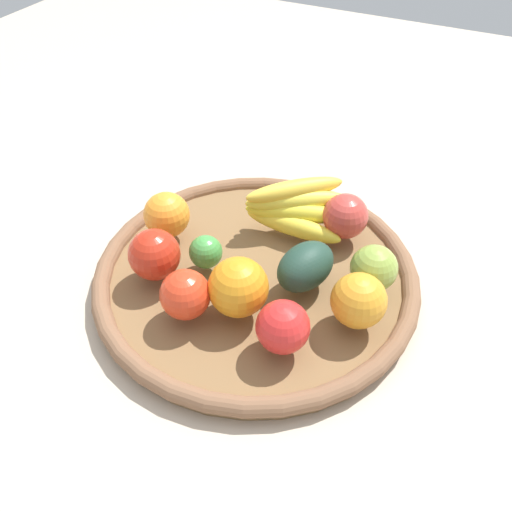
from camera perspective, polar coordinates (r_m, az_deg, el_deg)
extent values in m
plane|color=#BDAC96|center=(0.79, 0.00, -2.92)|extent=(2.40, 2.40, 0.00)
cylinder|color=brown|center=(0.79, 0.00, -2.36)|extent=(0.45, 0.45, 0.02)
torus|color=brown|center=(0.78, 0.00, -1.78)|extent=(0.47, 0.47, 0.03)
ellipsoid|color=#203D31|center=(0.73, 5.25, -1.20)|extent=(0.09, 0.11, 0.06)
ellipsoid|color=yellow|center=(0.82, 3.96, 3.26)|extent=(0.16, 0.03, 0.03)
ellipsoid|color=yellow|center=(0.82, 4.27, 4.65)|extent=(0.16, 0.08, 0.03)
ellipsoid|color=yellow|center=(0.82, 4.29, 5.91)|extent=(0.15, 0.11, 0.03)
ellipsoid|color=yellow|center=(0.82, 4.18, 7.06)|extent=(0.13, 0.13, 0.03)
sphere|color=red|center=(0.69, -7.55, -4.10)|extent=(0.09, 0.09, 0.07)
sphere|color=orange|center=(0.68, -1.90, -3.35)|extent=(0.11, 0.11, 0.08)
sphere|color=#C13E36|center=(0.81, 9.50, 4.22)|extent=(0.09, 0.09, 0.07)
sphere|color=red|center=(0.65, 2.88, -7.56)|extent=(0.08, 0.08, 0.07)
sphere|color=orange|center=(0.81, -9.51, 4.35)|extent=(0.10, 0.10, 0.07)
sphere|color=green|center=(0.76, -5.38, 0.45)|extent=(0.07, 0.07, 0.05)
sphere|color=#8AA541|center=(0.74, 12.46, -1.28)|extent=(0.09, 0.09, 0.06)
sphere|color=red|center=(0.75, -10.79, 0.15)|extent=(0.10, 0.10, 0.07)
sphere|color=orange|center=(0.69, 10.90, -4.70)|extent=(0.08, 0.08, 0.07)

